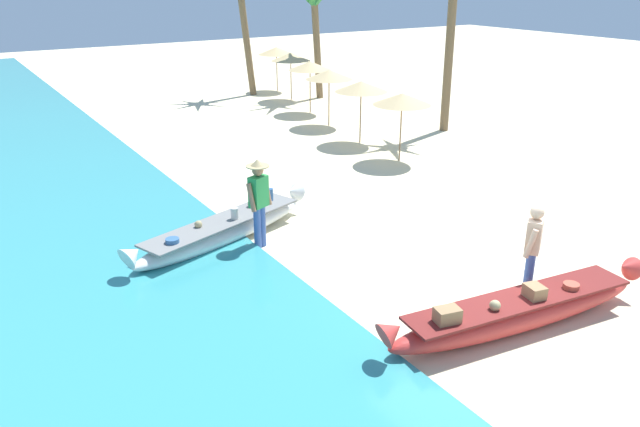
% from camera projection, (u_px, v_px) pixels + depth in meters
% --- Properties ---
extents(ground_plane, '(80.00, 80.00, 0.00)m').
position_uv_depth(ground_plane, '(472.00, 296.00, 10.21)').
color(ground_plane, beige).
extents(boat_red_foreground, '(4.85, 1.20, 0.77)m').
position_uv_depth(boat_red_foreground, '(518.00, 312.00, 9.21)').
color(boat_red_foreground, red).
rests_on(boat_red_foreground, ground).
extents(boat_white_midground, '(4.47, 2.03, 0.75)m').
position_uv_depth(boat_white_midground, '(224.00, 230.00, 12.16)').
color(boat_white_midground, white).
rests_on(boat_white_midground, ground).
extents(person_vendor_hatted, '(0.59, 0.44, 1.77)m').
position_uv_depth(person_vendor_hatted, '(259.00, 197.00, 11.68)').
color(person_vendor_hatted, '#3D5BA8').
rests_on(person_vendor_hatted, ground).
extents(person_tourist_customer, '(0.56, 0.46, 1.62)m').
position_uv_depth(person_tourist_customer, '(532.00, 247.00, 9.84)').
color(person_tourist_customer, '#3D5BA8').
rests_on(person_tourist_customer, ground).
extents(parasol_row_0, '(1.60, 1.60, 1.91)m').
position_uv_depth(parasol_row_0, '(402.00, 99.00, 16.88)').
color(parasol_row_0, '#8E6B47').
rests_on(parasol_row_0, ground).
extents(parasol_row_1, '(1.60, 1.60, 1.91)m').
position_uv_depth(parasol_row_1, '(361.00, 87.00, 18.71)').
color(parasol_row_1, '#8E6B47').
rests_on(parasol_row_1, ground).
extents(parasol_row_2, '(1.60, 1.60, 1.91)m').
position_uv_depth(parasol_row_2, '(329.00, 75.00, 20.85)').
color(parasol_row_2, '#8E6B47').
rests_on(parasol_row_2, ground).
extents(parasol_row_3, '(1.60, 1.60, 1.91)m').
position_uv_depth(parasol_row_3, '(310.00, 66.00, 22.80)').
color(parasol_row_3, '#8E6B47').
rests_on(parasol_row_3, ground).
extents(parasol_row_4, '(1.60, 1.60, 1.91)m').
position_uv_depth(parasol_row_4, '(291.00, 57.00, 25.15)').
color(parasol_row_4, '#8E6B47').
rests_on(parasol_row_4, ground).
extents(parasol_row_5, '(1.60, 1.60, 1.91)m').
position_uv_depth(parasol_row_5, '(276.00, 51.00, 27.05)').
color(parasol_row_5, '#8E6B47').
rests_on(parasol_row_5, ground).
extents(palm_tree_mid_cluster, '(2.94, 2.42, 4.89)m').
position_uv_depth(palm_tree_mid_cluster, '(314.00, 0.00, 24.60)').
color(palm_tree_mid_cluster, brown).
rests_on(palm_tree_mid_cluster, ground).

